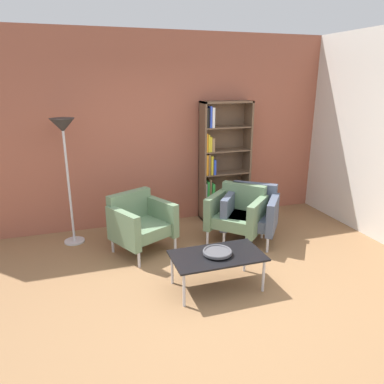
% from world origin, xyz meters
% --- Properties ---
extents(ground_plane, '(8.32, 8.32, 0.00)m').
position_xyz_m(ground_plane, '(0.00, 0.00, 0.00)').
color(ground_plane, olive).
extents(brick_back_panel, '(6.40, 0.12, 2.90)m').
position_xyz_m(brick_back_panel, '(0.00, 2.46, 1.45)').
color(brick_back_panel, '#9E5642').
rests_on(brick_back_panel, ground_plane).
extents(bookshelf_tall, '(0.80, 0.30, 1.90)m').
position_xyz_m(bookshelf_tall, '(1.00, 2.25, 0.94)').
color(bookshelf_tall, brown).
rests_on(bookshelf_tall, ground_plane).
extents(coffee_table_low, '(1.00, 0.56, 0.40)m').
position_xyz_m(coffee_table_low, '(0.16, 0.26, 0.37)').
color(coffee_table_low, black).
rests_on(coffee_table_low, ground_plane).
extents(decorative_bowl, '(0.32, 0.32, 0.05)m').
position_xyz_m(decorative_bowl, '(0.16, 0.26, 0.43)').
color(decorative_bowl, '#4C4C51').
rests_on(decorative_bowl, coffee_table_low).
extents(armchair_corner_red, '(0.92, 0.89, 0.78)m').
position_xyz_m(armchair_corner_red, '(-0.47, 1.42, 0.41)').
color(armchair_corner_red, slate).
rests_on(armchair_corner_red, ground_plane).
extents(armchair_spare_guest, '(0.95, 0.95, 0.78)m').
position_xyz_m(armchair_spare_guest, '(0.91, 1.34, 0.41)').
color(armchair_spare_guest, slate).
rests_on(armchair_spare_guest, ground_plane).
extents(armchair_near_window, '(0.95, 0.94, 0.78)m').
position_xyz_m(armchair_near_window, '(1.10, 1.31, 0.41)').
color(armchair_near_window, '#4C566B').
rests_on(armchair_near_window, ground_plane).
extents(floor_lamp_torchiere, '(0.32, 0.32, 1.74)m').
position_xyz_m(floor_lamp_torchiere, '(-1.32, 1.98, 1.45)').
color(floor_lamp_torchiere, silver).
rests_on(floor_lamp_torchiere, ground_plane).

